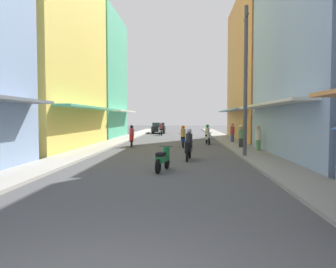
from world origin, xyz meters
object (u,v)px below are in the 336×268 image
(motorbike_red, at_px, (132,137))
(pedestrian_midway, at_px, (232,133))
(motorbike_white, at_px, (161,129))
(parked_car, at_px, (159,128))
(pedestrian_crossing, at_px, (258,139))
(pedestrian_far, at_px, (241,135))
(motorbike_green, at_px, (163,158))
(motorbike_silver, at_px, (208,135))
(utility_pole, at_px, (246,81))
(motorbike_blue, at_px, (183,138))
(motorbike_black, at_px, (189,146))

(motorbike_red, distance_m, pedestrian_midway, 8.51)
(motorbike_white, distance_m, parked_car, 5.31)
(pedestrian_crossing, xyz_separation_m, pedestrian_far, (-0.67, 2.19, 0.10))
(parked_car, bearing_deg, pedestrian_far, -71.36)
(motorbike_red, xyz_separation_m, motorbike_white, (0.96, 15.14, 0.00))
(pedestrian_midway, bearing_deg, pedestrian_far, -91.42)
(motorbike_green, relative_size, pedestrian_crossing, 1.07)
(motorbike_red, relative_size, pedestrian_crossing, 1.09)
(motorbike_green, bearing_deg, parked_car, 95.01)
(motorbike_silver, bearing_deg, motorbike_green, -101.52)
(parked_car, distance_m, utility_pole, 27.65)
(motorbike_white, relative_size, pedestrian_crossing, 1.06)
(pedestrian_far, bearing_deg, parked_car, 108.64)
(motorbike_red, xyz_separation_m, parked_car, (0.32, 20.41, 0.04))
(motorbike_blue, height_order, motorbike_white, same)
(motorbike_black, height_order, pedestrian_crossing, pedestrian_crossing)
(motorbike_black, bearing_deg, utility_pole, 21.22)
(motorbike_black, bearing_deg, pedestrian_far, 58.72)
(motorbike_white, height_order, utility_pole, utility_pole)
(pedestrian_crossing, relative_size, utility_pole, 0.21)
(motorbike_red, distance_m, utility_pole, 9.99)
(parked_car, height_order, pedestrian_far, pedestrian_far)
(motorbike_black, height_order, pedestrian_midway, pedestrian_midway)
(pedestrian_midway, bearing_deg, parked_car, 113.73)
(motorbike_silver, xyz_separation_m, motorbike_red, (-5.71, -2.32, 0.00))
(pedestrian_crossing, height_order, utility_pole, utility_pole)
(motorbike_silver, xyz_separation_m, utility_pole, (1.37, -8.51, 3.35))
(motorbike_red, relative_size, parked_car, 0.44)
(motorbike_silver, distance_m, pedestrian_midway, 2.35)
(motorbike_silver, xyz_separation_m, pedestrian_midway, (2.10, 1.06, 0.12))
(motorbike_blue, height_order, motorbike_green, motorbike_blue)
(motorbike_red, bearing_deg, motorbike_green, -74.13)
(pedestrian_midway, bearing_deg, pedestrian_crossing, -85.48)
(parked_car, distance_m, pedestrian_crossing, 25.34)
(motorbike_red, height_order, parked_car, motorbike_red)
(motorbike_silver, distance_m, parked_car, 18.87)
(motorbike_white, bearing_deg, motorbike_blue, -79.86)
(motorbike_blue, height_order, utility_pole, utility_pole)
(motorbike_green, relative_size, pedestrian_midway, 1.08)
(motorbike_black, distance_m, parked_car, 28.01)
(motorbike_blue, height_order, pedestrian_midway, pedestrian_midway)
(motorbike_red, relative_size, pedestrian_far, 1.09)
(motorbike_blue, bearing_deg, pedestrian_far, -13.23)
(motorbike_blue, height_order, motorbike_red, same)
(motorbike_green, bearing_deg, motorbike_red, 105.87)
(motorbike_black, height_order, motorbike_green, motorbike_black)
(motorbike_blue, bearing_deg, motorbike_red, 172.14)
(motorbike_white, relative_size, parked_car, 0.43)
(motorbike_green, xyz_separation_m, utility_pole, (4.04, 4.55, 3.55))
(motorbike_black, bearing_deg, motorbike_silver, 80.53)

